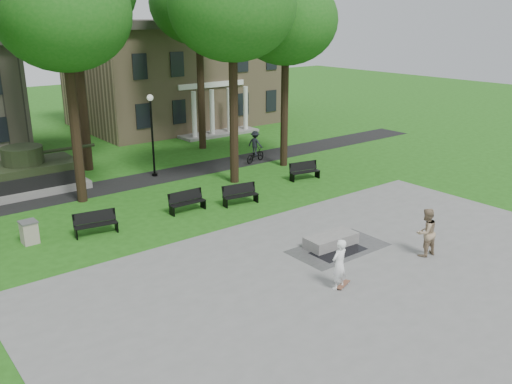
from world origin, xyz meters
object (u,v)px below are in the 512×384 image
Objects in this scene: park_bench_0 at (95,223)px; trash_bin at (29,232)px; concrete_block at (331,240)px; skateboarder at (339,264)px; cyclist at (255,149)px; friend_watching at (426,232)px.

park_bench_0 is 1.93× the size of trash_bin.
concrete_block is 1.23× the size of skateboarder.
cyclist is 13.79m from park_bench_0.
skateboarder is 0.93× the size of friend_watching.
skateboarder is 0.89× the size of cyclist.
skateboarder is 17.10m from cyclist.
concrete_block is at bearing -35.37° from park_bench_0.
friend_watching is 0.95× the size of cyclist.
concrete_block is at bearing -137.41° from skateboarder.
concrete_block is 3.69m from skateboarder.
concrete_block is 13.60m from cyclist.
cyclist is at bearing -96.41° from friend_watching.
friend_watching is at bearing 149.23° from cyclist.
friend_watching is 1.04× the size of park_bench_0.
trash_bin is at bearing -61.66° from skateboarder.
park_bench_0 is at bearing -70.47° from skateboarder.
park_bench_0 is (-12.74, -5.27, -0.30)m from cyclist.
cyclist reaches higher than park_bench_0.
skateboarder is 1.86× the size of trash_bin.
skateboarder is 4.59m from friend_watching.
skateboarder is 10.82m from park_bench_0.
skateboarder is at bearing 133.95° from cyclist.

